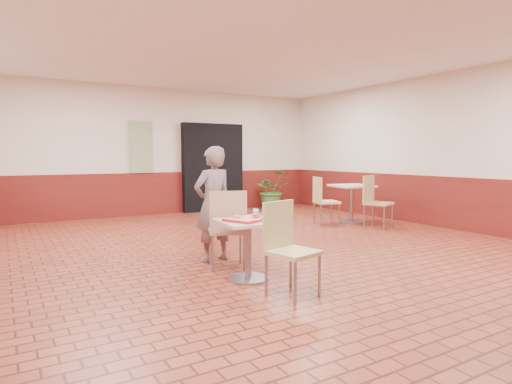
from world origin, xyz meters
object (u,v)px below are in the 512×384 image
chair_main_front (287,243)px  customer (213,204)px  ring_donut (237,217)px  main_table (248,240)px  chair_second_left (323,198)px  potted_plant (272,190)px  long_john_donut (256,216)px  chair_main_back (228,225)px  paper_cup (256,212)px  second_table (352,197)px  serving_tray (248,219)px  chair_second_front (374,199)px

chair_main_front → customer: bearing=77.4°
ring_donut → main_table: bearing=-22.5°
chair_second_left → potted_plant: potted_plant is taller
ring_donut → long_john_donut: (0.20, -0.09, 0.01)m
chair_main_back → customer: size_ratio=0.64×
paper_cup → customer: bearing=97.1°
main_table → chair_main_back: size_ratio=0.70×
potted_plant → chair_main_back: bearing=-128.3°
main_table → paper_cup: size_ratio=8.54×
chair_main_front → second_table: 4.93m
chair_main_front → chair_second_left: chair_second_left is taller
chair_main_back → ring_donut: bearing=96.2°
main_table → serving_tray: size_ratio=1.43×
main_table → long_john_donut: (0.08, -0.04, 0.27)m
customer → potted_plant: (3.68, 4.23, -0.27)m
main_table → ring_donut: (-0.12, 0.05, 0.27)m
ring_donut → chair_second_front: (3.99, 1.74, -0.16)m
long_john_donut → second_table: bearing=33.1°
chair_second_front → chair_main_front: bearing=-167.3°
chair_second_left → chair_second_front: (0.65, -0.78, 0.02)m
ring_donut → long_john_donut: 0.22m
second_table → potted_plant: (-0.18, 2.78, -0.04)m
paper_cup → chair_main_front: bearing=-95.7°
chair_main_back → potted_plant: potted_plant is taller
main_table → serving_tray: 0.24m
potted_plant → long_john_donut: bearing=-124.6°
ring_donut → paper_cup: paper_cup is taller
ring_donut → second_table: bearing=30.9°
chair_main_back → second_table: (3.87, 1.89, -0.01)m
second_table → chair_second_front: size_ratio=0.79×
chair_main_front → long_john_donut: (0.00, 0.62, 0.20)m
ring_donut → potted_plant: (3.83, 5.18, -0.23)m
chair_second_front → paper_cup: bearing=-175.4°
customer → paper_cup: bearing=88.5°
main_table → ring_donut: 0.30m
second_table → chair_second_left: (-0.67, 0.12, 0.01)m
chair_main_front → long_john_donut: chair_main_front is taller
main_table → chair_main_front: bearing=-83.8°
long_john_donut → chair_second_left: bearing=39.7°
chair_main_back → serving_tray: bearing=109.5°
main_table → serving_tray: bearing=-90.0°
second_table → chair_main_front: bearing=-140.9°
serving_tray → second_table: (3.89, 2.45, -0.16)m
chair_main_front → chair_main_back: bearing=78.3°
chair_main_front → chair_second_left: (3.15, 3.23, 0.01)m
second_table → chair_second_front: 0.66m
chair_second_left → serving_tray: bearing=146.5°
long_john_donut → second_table: size_ratio=0.20×
long_john_donut → potted_plant: (3.63, 5.27, -0.24)m
serving_tray → chair_main_back: bearing=87.6°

